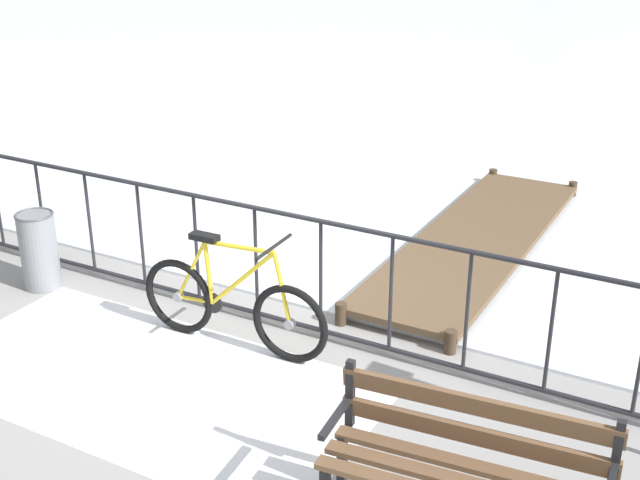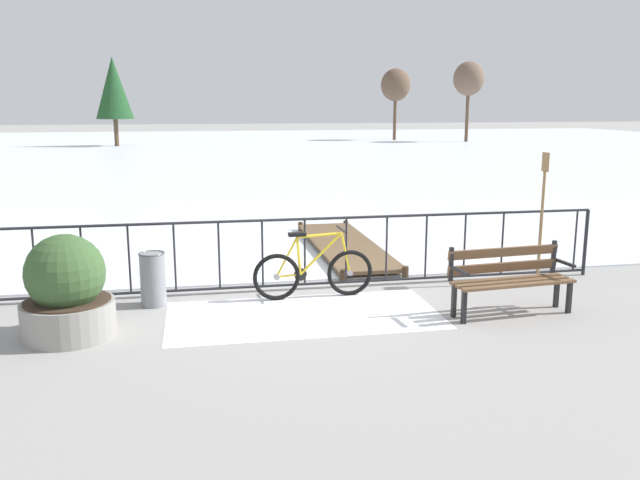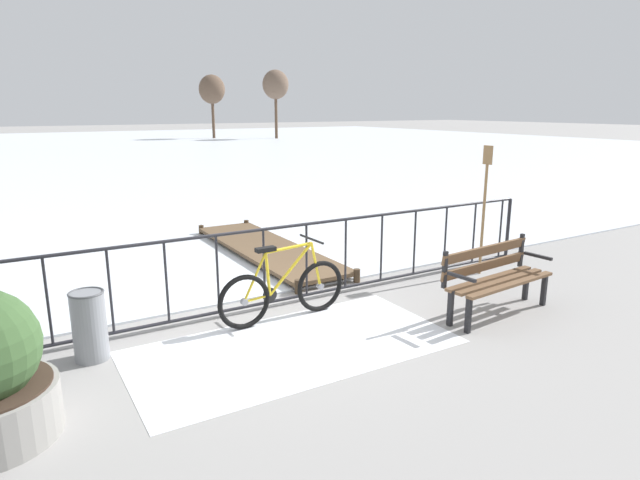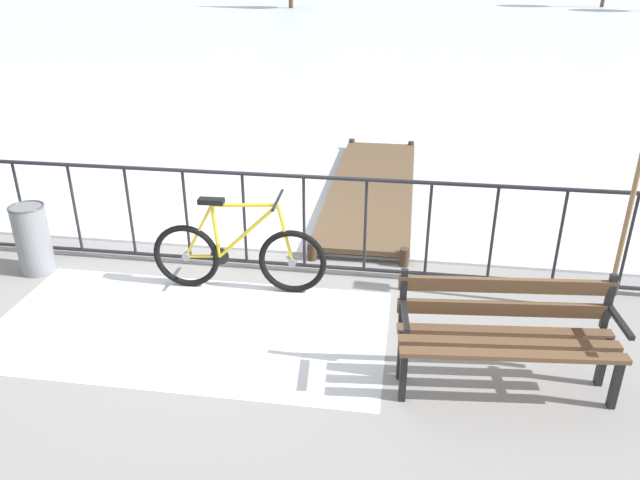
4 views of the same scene
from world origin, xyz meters
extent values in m
plane|color=gray|center=(0.00, 0.00, 0.00)|extent=(160.00, 160.00, 0.00)
cube|color=silver|center=(0.00, 28.40, 0.01)|extent=(80.00, 56.00, 0.03)
cube|color=white|center=(-0.22, -1.20, 0.00)|extent=(3.49, 1.76, 0.01)
cylinder|color=#232328|center=(0.00, 0.00, 1.05)|extent=(9.00, 0.04, 0.04)
cylinder|color=#232328|center=(0.00, 0.00, 0.08)|extent=(9.00, 0.04, 0.04)
cylinder|color=#232328|center=(4.50, 0.00, 0.53)|extent=(0.06, 0.06, 1.05)
cylinder|color=#232328|center=(-3.70, 0.00, 0.57)|extent=(0.03, 0.03, 0.97)
cylinder|color=#232328|center=(-3.09, 0.00, 0.57)|extent=(0.03, 0.03, 0.97)
cylinder|color=#232328|center=(-2.47, 0.00, 0.57)|extent=(0.03, 0.03, 0.97)
cylinder|color=#232328|center=(-1.85, 0.00, 0.57)|extent=(0.03, 0.03, 0.97)
cylinder|color=#232328|center=(-1.23, 0.00, 0.57)|extent=(0.03, 0.03, 0.97)
cylinder|color=#232328|center=(-0.62, 0.00, 0.57)|extent=(0.03, 0.03, 0.97)
cylinder|color=#232328|center=(0.00, 0.00, 0.57)|extent=(0.03, 0.03, 0.97)
cylinder|color=#232328|center=(0.62, 0.00, 0.57)|extent=(0.03, 0.03, 0.97)
cylinder|color=#232328|center=(1.23, 0.00, 0.57)|extent=(0.03, 0.03, 0.97)
cylinder|color=#232328|center=(1.85, 0.00, 0.57)|extent=(0.03, 0.03, 0.97)
cylinder|color=#232328|center=(2.47, 0.00, 0.57)|extent=(0.03, 0.03, 0.97)
cylinder|color=#232328|center=(3.09, 0.00, 0.57)|extent=(0.03, 0.03, 0.97)
cylinder|color=#232328|center=(3.70, 0.00, 0.57)|extent=(0.03, 0.03, 0.97)
cylinder|color=#232328|center=(4.32, 0.00, 0.57)|extent=(0.03, 0.03, 0.97)
torus|color=black|center=(-0.47, -0.46, 0.33)|extent=(0.66, 0.08, 0.66)
cylinder|color=gray|center=(-0.47, -0.46, 0.33)|extent=(0.08, 0.06, 0.08)
torus|color=black|center=(0.58, -0.42, 0.33)|extent=(0.66, 0.08, 0.66)
cylinder|color=gray|center=(0.58, -0.42, 0.33)|extent=(0.08, 0.06, 0.08)
cylinder|color=yellow|center=(-0.16, -0.45, 0.62)|extent=(0.08, 0.04, 0.53)
cylinder|color=yellow|center=(0.16, -0.44, 0.63)|extent=(0.61, 0.06, 0.59)
cylinder|color=yellow|center=(0.13, -0.44, 0.90)|extent=(0.63, 0.06, 0.07)
cylinder|color=yellow|center=(-0.31, -0.45, 0.34)|extent=(0.34, 0.04, 0.05)
cylinder|color=yellow|center=(-0.33, -0.46, 0.61)|extent=(0.32, 0.04, 0.56)
cylinder|color=yellow|center=(0.51, -0.42, 0.62)|extent=(0.16, 0.04, 0.59)
cube|color=black|center=(-0.18, -0.45, 0.92)|extent=(0.24, 0.11, 0.05)
cylinder|color=black|center=(0.45, -0.43, 0.96)|extent=(0.05, 0.52, 0.03)
cylinder|color=black|center=(-0.14, -0.45, 0.35)|extent=(0.18, 0.03, 0.18)
cube|color=brown|center=(2.41, -1.53, 0.44)|extent=(1.60, 0.25, 0.04)
cube|color=brown|center=(2.42, -1.68, 0.44)|extent=(1.60, 0.25, 0.04)
cube|color=brown|center=(2.44, -1.83, 0.44)|extent=(1.60, 0.25, 0.04)
cube|color=brown|center=(2.40, -1.43, 0.58)|extent=(1.60, 0.20, 0.12)
cube|color=brown|center=(2.40, -1.43, 0.78)|extent=(1.60, 0.20, 0.12)
cube|color=black|center=(3.19, -1.74, 0.22)|extent=(0.06, 0.06, 0.44)
cube|color=black|center=(3.17, -1.48, 0.22)|extent=(0.06, 0.06, 0.44)
cube|color=black|center=(3.16, -1.36, 0.67)|extent=(0.05, 0.05, 0.45)
cube|color=black|center=(3.18, -1.61, 0.64)|extent=(0.08, 0.40, 0.04)
cube|color=black|center=(1.68, -1.89, 0.22)|extent=(0.06, 0.06, 0.44)
cube|color=black|center=(1.65, -1.62, 0.22)|extent=(0.06, 0.06, 0.44)
cube|color=black|center=(1.64, -1.51, 0.67)|extent=(0.05, 0.05, 0.45)
cube|color=black|center=(1.67, -1.75, 0.64)|extent=(0.08, 0.40, 0.04)
cylinder|color=gray|center=(-3.04, -1.44, 0.21)|extent=(1.07, 1.07, 0.42)
cylinder|color=#38281E|center=(-3.04, -1.44, 0.43)|extent=(0.98, 0.98, 0.02)
sphere|color=#38562D|center=(-3.04, -1.44, 0.76)|extent=(0.91, 0.91, 0.91)
cylinder|color=gray|center=(-2.14, -0.39, 0.36)|extent=(0.34, 0.34, 0.72)
torus|color=#494A4E|center=(-2.14, -0.39, 0.72)|extent=(0.35, 0.35, 0.02)
cylinder|color=#937047|center=(3.53, -0.32, 0.85)|extent=(0.04, 0.04, 1.70)
cube|color=#937047|center=(3.53, -0.32, 1.84)|extent=(0.03, 0.16, 0.28)
cube|color=brown|center=(1.14, 2.37, 0.12)|extent=(1.10, 4.14, 0.06)
cylinder|color=#433323|center=(0.65, 0.30, 0.10)|extent=(0.10, 0.10, 0.20)
cylinder|color=#433323|center=(1.64, 0.30, 0.10)|extent=(0.10, 0.10, 0.20)
cylinder|color=#433323|center=(0.65, 4.44, 0.10)|extent=(0.10, 0.10, 0.20)
cylinder|color=#433323|center=(1.64, 4.44, 0.10)|extent=(0.10, 0.10, 0.20)
cylinder|color=brown|center=(13.07, 38.08, 1.67)|extent=(0.23, 0.23, 3.34)
ellipsoid|color=brown|center=(13.07, 38.08, 3.98)|extent=(2.13, 2.13, 2.34)
cylinder|color=brown|center=(17.38, 34.98, 1.85)|extent=(0.23, 0.23, 3.71)
ellipsoid|color=brown|center=(17.38, 34.98, 4.34)|extent=(2.12, 2.12, 2.33)
cylinder|color=brown|center=(-6.26, 34.39, 1.43)|extent=(0.28, 0.28, 2.87)
cone|color=#1E4723|center=(-6.26, 34.39, 3.61)|extent=(2.31, 2.31, 3.79)
camera|label=1|loc=(3.51, -5.29, 3.45)|focal=46.68mm
camera|label=2|loc=(-1.53, -9.24, 2.69)|focal=37.09mm
camera|label=3|loc=(-2.73, -5.98, 2.53)|focal=30.25mm
camera|label=4|loc=(1.63, -5.57, 3.00)|focal=34.44mm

